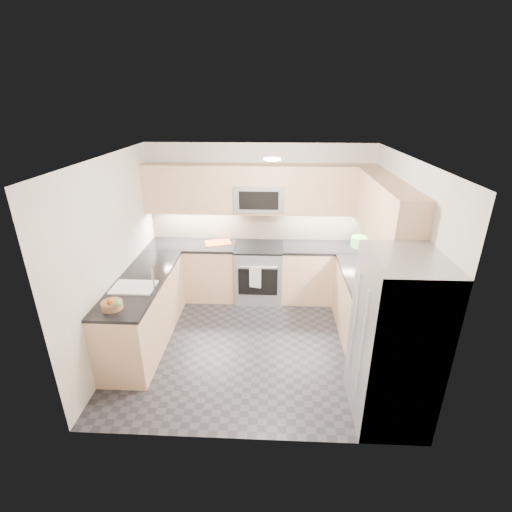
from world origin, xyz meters
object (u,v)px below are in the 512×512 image
object	(u,v)px
microwave	(259,197)
utensil_bowl	(360,242)
refrigerator	(394,341)
fruit_basket	(112,305)
gas_range	(259,273)
cutting_board	(218,243)

from	to	relation	value
microwave	utensil_bowl	xyz separation A→B (m)	(1.61, -0.09, -0.68)
refrigerator	fruit_basket	distance (m)	3.04
fruit_basket	microwave	bearing A→B (deg)	53.86
refrigerator	utensil_bowl	bearing A→B (deg)	86.28
gas_range	microwave	distance (m)	1.25
utensil_bowl	cutting_board	world-z (taller)	utensil_bowl
gas_range	refrigerator	distance (m)	2.86
microwave	fruit_basket	distance (m)	2.75
fruit_basket	utensil_bowl	bearing A→B (deg)	32.89
utensil_bowl	fruit_basket	size ratio (longest dim) A/B	1.21
gas_range	microwave	bearing A→B (deg)	90.00
utensil_bowl	cutting_board	size ratio (longest dim) A/B	0.70
gas_range	refrigerator	bearing A→B (deg)	-59.12
microwave	cutting_board	bearing A→B (deg)	-176.59
gas_range	cutting_board	xyz separation A→B (m)	(-0.67, 0.09, 0.49)
utensil_bowl	refrigerator	bearing A→B (deg)	-93.72
microwave	cutting_board	xyz separation A→B (m)	(-0.67, -0.04, -0.75)
cutting_board	utensil_bowl	bearing A→B (deg)	-1.26
microwave	fruit_basket	bearing A→B (deg)	-126.14
microwave	fruit_basket	xyz separation A→B (m)	(-1.57, -2.14, -0.72)
gas_range	microwave	xyz separation A→B (m)	(0.00, 0.12, 1.24)
fruit_basket	refrigerator	bearing A→B (deg)	-7.67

